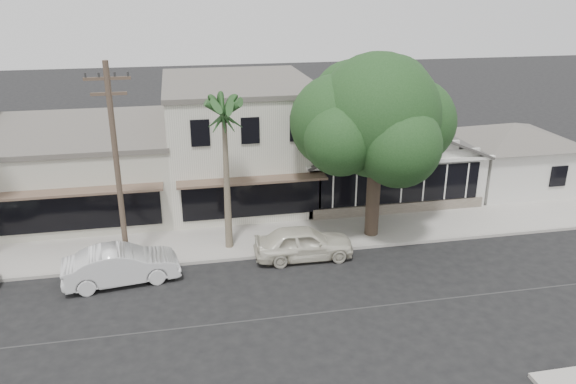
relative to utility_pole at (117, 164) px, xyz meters
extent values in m
plane|color=black|center=(9.00, -5.20, -4.79)|extent=(140.00, 140.00, 0.00)
cube|color=#9E9991|center=(1.00, 1.55, -4.71)|extent=(90.00, 3.50, 0.15)
cube|color=silver|center=(14.00, 7.30, -3.29)|extent=(10.00, 8.00, 3.00)
cube|color=black|center=(14.00, 3.24, -3.04)|extent=(8.80, 0.10, 2.00)
cube|color=#60564C|center=(14.00, 3.25, -4.44)|extent=(9.60, 0.18, 0.70)
cube|color=silver|center=(22.20, 6.30, -3.29)|extent=(6.00, 6.00, 3.00)
cube|color=silver|center=(6.00, 8.30, -1.54)|extent=(8.00, 10.00, 6.50)
cube|color=beige|center=(-3.00, 8.30, -2.69)|extent=(10.00, 10.00, 4.20)
cylinder|color=brown|center=(0.00, 0.00, -0.29)|extent=(0.24, 0.24, 9.00)
cube|color=brown|center=(0.00, 0.00, 3.51)|extent=(1.80, 0.12, 0.12)
cube|color=brown|center=(0.00, 0.00, 2.91)|extent=(1.40, 0.12, 0.12)
imported|color=silver|center=(7.81, -0.63, -4.03)|extent=(4.51, 1.88, 1.53)
imported|color=silver|center=(-0.13, -1.25, -4.01)|extent=(4.89, 2.27, 1.55)
cylinder|color=#45372A|center=(11.61, 0.99, -3.01)|extent=(0.67, 0.67, 3.55)
sphere|color=#183716|center=(11.61, 0.99, 1.31)|extent=(5.77, 5.77, 5.77)
sphere|color=#183716|center=(13.60, 1.66, 0.76)|extent=(4.22, 4.22, 4.22)
sphere|color=#183716|center=(9.83, 1.44, 0.98)|extent=(4.44, 4.44, 4.44)
sphere|color=#183716|center=(12.05, -0.67, 0.31)|extent=(3.77, 3.77, 3.77)
sphere|color=#183716|center=(10.94, 2.77, 1.65)|extent=(3.99, 3.99, 3.99)
sphere|color=#183716|center=(12.94, 2.55, 2.09)|extent=(3.55, 3.55, 3.55)
sphere|color=#183716|center=(9.61, 0.10, 0.54)|extent=(3.33, 3.33, 3.33)
cone|color=#726651|center=(4.57, 0.93, -1.61)|extent=(0.36, 0.36, 6.35)
camera|label=1|loc=(2.59, -23.01, 7.02)|focal=35.00mm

